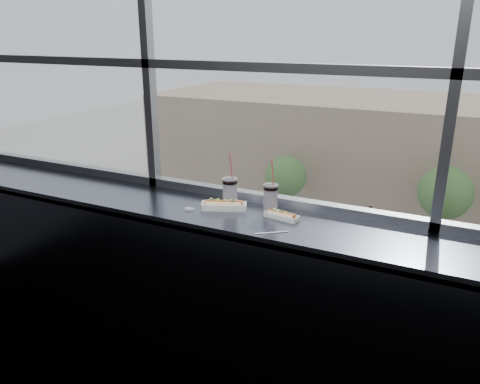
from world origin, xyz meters
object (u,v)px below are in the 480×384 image
at_px(car_near_c, 365,313).
at_px(soda_cup_right, 271,197).
at_px(car_near_b, 286,295).
at_px(tree_left, 286,176).
at_px(soda_cup_left, 230,191).
at_px(car_near_a, 136,257).
at_px(loose_straw, 271,233).
at_px(car_far_a, 272,224).
at_px(pedestrian_b, 390,226).
at_px(car_far_b, 458,259).
at_px(pedestrian_a, 370,214).
at_px(hotdog_tray_left, 224,205).
at_px(wrapper, 189,209).
at_px(tree_center, 445,193).
at_px(hotdog_tray_right, 282,215).

bearing_deg(car_near_c, soda_cup_right, -169.07).
xyz_separation_m(car_near_b, tree_left, (-4.65, 12.00, 2.10)).
bearing_deg(tree_left, soda_cup_left, -70.51).
height_order(car_near_a, car_near_c, car_near_c).
distance_m(loose_straw, car_near_a, 24.66).
bearing_deg(soda_cup_left, loose_straw, -33.95).
bearing_deg(car_far_a, pedestrian_b, -63.31).
relative_size(car_far_b, pedestrian_a, 3.20).
bearing_deg(car_near_a, car_near_c, -90.46).
height_order(soda_cup_left, car_near_c, soda_cup_left).
height_order(soda_cup_right, car_far_b, soda_cup_right).
bearing_deg(hotdog_tray_left, wrapper, -172.28).
relative_size(car_far_b, tree_center, 1.15).
height_order(car_near_c, tree_center, tree_center).
xyz_separation_m(hotdog_tray_right, car_far_a, (-9.76, 24.23, -10.99)).
bearing_deg(car_near_c, wrapper, -170.87).
bearing_deg(car_near_b, car_near_c, -88.35).
xyz_separation_m(hotdog_tray_left, tree_center, (0.78, 28.24, -8.53)).
relative_size(hotdog_tray_right, tree_left, 0.05).
bearing_deg(car_far_b, pedestrian_b, 44.14).
bearing_deg(hotdog_tray_left, soda_cup_left, 49.09).
xyz_separation_m(soda_cup_left, pedestrian_a, (-3.87, 29.16, -11.22)).
distance_m(wrapper, car_near_a, 24.22).
xyz_separation_m(loose_straw, car_far_b, (1.56, 24.47, -11.03)).
bearing_deg(car_near_c, hotdog_tray_right, -168.74).
bearing_deg(hotdog_tray_left, pedestrian_b, 72.37).
xyz_separation_m(soda_cup_left, car_far_b, (1.98, 24.19, -11.13)).
xyz_separation_m(wrapper, car_far_a, (-9.16, 24.36, -10.97)).
xyz_separation_m(soda_cup_left, soda_cup_right, (0.28, 0.02, -0.00)).
distance_m(hotdog_tray_right, soda_cup_right, 0.15).
height_order(hotdog_tray_right, car_far_b, hotdog_tray_right).
relative_size(wrapper, tree_left, 0.02).
relative_size(wrapper, car_near_c, 0.01).
bearing_deg(pedestrian_a, soda_cup_right, -171.89).
xyz_separation_m(car_far_b, pedestrian_a, (-5.85, 4.97, -0.08)).
xyz_separation_m(soda_cup_right, car_far_a, (-9.66, 24.17, -11.07)).
distance_m(car_near_c, tree_left, 14.80).
distance_m(hotdog_tray_right, loose_straw, 0.24).
relative_size(car_near_b, pedestrian_a, 3.44).
bearing_deg(wrapper, soda_cup_right, 20.82).
bearing_deg(hotdog_tray_left, loose_straw, -49.72).
relative_size(hotdog_tray_left, soda_cup_right, 0.85).
bearing_deg(pedestrian_b, car_near_c, -176.47).
height_order(hotdog_tray_left, soda_cup_left, soda_cup_left).
relative_size(pedestrian_a, tree_left, 0.40).
xyz_separation_m(wrapper, tree_left, (-9.76, 28.36, -8.86)).
bearing_deg(car_near_a, loose_straw, -138.58).
height_order(soda_cup_left, tree_center, soda_cup_left).
bearing_deg(soda_cup_right, pedestrian_b, 95.28).
relative_size(car_near_a, pedestrian_a, 3.56).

